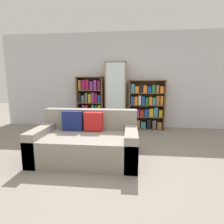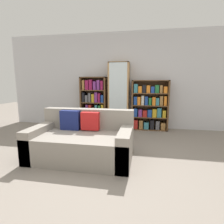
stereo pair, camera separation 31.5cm
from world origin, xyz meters
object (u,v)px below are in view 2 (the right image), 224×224
at_px(bookshelf_left, 94,103).
at_px(display_cabinet, 119,96).
at_px(wine_bottle, 132,132).
at_px(bookshelf_right, 149,106).
at_px(couch, 83,141).

bearing_deg(bookshelf_left, display_cabinet, -1.29).
distance_m(bookshelf_left, wine_bottle, 1.60).
distance_m(bookshelf_left, display_cabinet, 0.77).
relative_size(bookshelf_right, wine_bottle, 3.40).
relative_size(display_cabinet, wine_bottle, 4.61).
bearing_deg(wine_bottle, display_cabinet, 115.31).
xyz_separation_m(bookshelf_left, display_cabinet, (0.74, -0.02, 0.21)).
bearing_deg(bookshelf_left, wine_bottle, -38.68).
bearing_deg(bookshelf_right, wine_bottle, -113.94).
relative_size(display_cabinet, bookshelf_right, 1.36).
relative_size(couch, display_cabinet, 0.93).
distance_m(display_cabinet, wine_bottle, 1.27).
distance_m(couch, bookshelf_left, 2.18).
height_order(couch, bookshelf_right, bookshelf_right).
relative_size(bookshelf_left, wine_bottle, 3.64).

